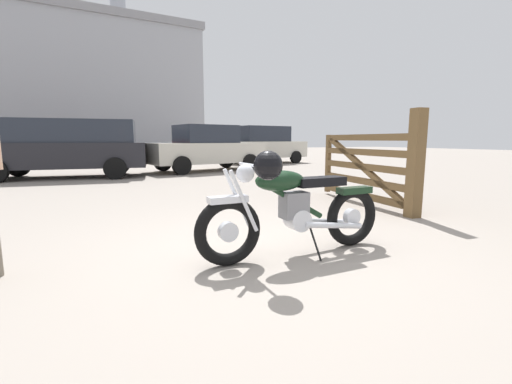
# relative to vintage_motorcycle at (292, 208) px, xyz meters

# --- Properties ---
(ground_plane) EXTENTS (80.00, 80.00, 0.00)m
(ground_plane) POSITION_rel_vintage_motorcycle_xyz_m (-0.17, 0.18, -0.49)
(ground_plane) COLOR gray
(vintage_motorcycle) EXTENTS (2.08, 0.74, 1.07)m
(vintage_motorcycle) POSITION_rel_vintage_motorcycle_xyz_m (0.00, 0.00, 0.00)
(vintage_motorcycle) COLOR black
(vintage_motorcycle) RESTS_ON ground_plane
(timber_gate) EXTENTS (0.36, 2.54, 1.60)m
(timber_gate) POSITION_rel_vintage_motorcycle_xyz_m (2.62, 1.66, 0.21)
(timber_gate) COLOR brown
(timber_gate) RESTS_ON ground_plane
(dark_sedan_left) EXTENTS (4.11, 2.27, 1.78)m
(dark_sedan_left) POSITION_rel_vintage_motorcycle_xyz_m (5.82, 12.32, 0.43)
(dark_sedan_left) COLOR black
(dark_sedan_left) RESTS_ON ground_plane
(silver_sedan_mid) EXTENTS (4.90, 2.46, 1.74)m
(silver_sedan_mid) POSITION_rel_vintage_motorcycle_xyz_m (-2.45, 9.07, 0.45)
(silver_sedan_mid) COLOR black
(silver_sedan_mid) RESTS_ON ground_plane
(red_hatchback_near) EXTENTS (4.22, 1.95, 1.67)m
(red_hatchback_near) POSITION_rel_vintage_motorcycle_xyz_m (-4.23, 16.11, 0.34)
(red_hatchback_near) COLOR black
(red_hatchback_near) RESTS_ON ground_plane
(pale_sedan_back) EXTENTS (4.44, 2.49, 1.67)m
(pale_sedan_back) POSITION_rel_vintage_motorcycle_xyz_m (2.03, 9.53, 0.34)
(pale_sedan_back) COLOR black
(pale_sedan_back) RESTS_ON ground_plane
(industrial_building) EXTENTS (20.45, 11.00, 19.69)m
(industrial_building) POSITION_rel_vintage_motorcycle_xyz_m (-4.24, 26.25, 4.27)
(industrial_building) COLOR #9EA0A8
(industrial_building) RESTS_ON ground_plane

